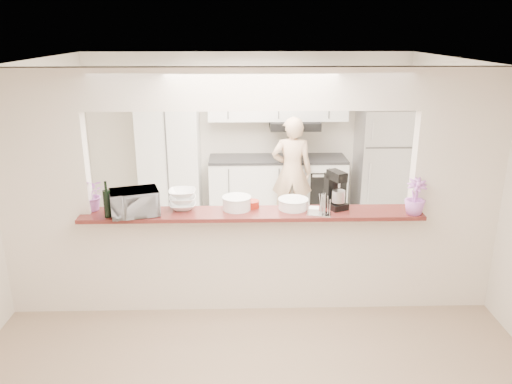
{
  "coord_description": "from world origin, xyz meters",
  "views": [
    {
      "loc": [
        -0.09,
        -4.72,
        2.85
      ],
      "look_at": [
        0.05,
        0.3,
        1.18
      ],
      "focal_mm": 35.0,
      "sensor_mm": 36.0,
      "label": 1
    }
  ],
  "objects_px": {
    "toaster_oven": "(134,203)",
    "stand_mixer": "(335,191)",
    "person": "(292,172)",
    "refrigerator": "(382,163)"
  },
  "relations": [
    {
      "from": "toaster_oven",
      "to": "stand_mixer",
      "type": "relative_size",
      "value": 1.18
    },
    {
      "from": "stand_mixer",
      "to": "person",
      "type": "height_order",
      "value": "person"
    },
    {
      "from": "refrigerator",
      "to": "person",
      "type": "xyz_separation_m",
      "value": [
        -1.42,
        -0.35,
        -0.03
      ]
    },
    {
      "from": "refrigerator",
      "to": "stand_mixer",
      "type": "bearing_deg",
      "value": -114.97
    },
    {
      "from": "toaster_oven",
      "to": "stand_mixer",
      "type": "distance_m",
      "value": 2.0
    },
    {
      "from": "refrigerator",
      "to": "stand_mixer",
      "type": "xyz_separation_m",
      "value": [
        -1.21,
        -2.59,
        0.41
      ]
    },
    {
      "from": "stand_mixer",
      "to": "person",
      "type": "xyz_separation_m",
      "value": [
        -0.21,
        2.24,
        -0.45
      ]
    },
    {
      "from": "person",
      "to": "toaster_oven",
      "type": "bearing_deg",
      "value": 58.55
    },
    {
      "from": "refrigerator",
      "to": "toaster_oven",
      "type": "xyz_separation_m",
      "value": [
        -3.2,
        -2.75,
        0.37
      ]
    },
    {
      "from": "refrigerator",
      "to": "toaster_oven",
      "type": "relative_size",
      "value": 3.71
    }
  ]
}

